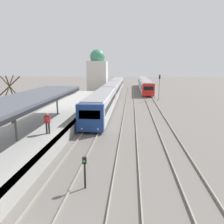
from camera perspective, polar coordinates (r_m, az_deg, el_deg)
The scene contains 8 objects.
platform_canopy at distance 16.35m, azimuth -24.23°, elevation 2.29°, with size 4.00×21.77×2.89m.
person_on_platform at distance 17.67m, azimuth -16.56°, elevation -2.39°, with size 0.40×0.40×1.66m.
train_near at distance 41.92m, azimuth -0.01°, elevation 5.78°, with size 2.52×45.45×2.92m.
train_far at distance 57.46m, azimuth 8.47°, elevation 7.29°, with size 2.44×28.13×2.83m.
signal_post_near at distance 11.50m, azimuth -7.14°, elevation -14.56°, with size 0.20×0.21×1.71m.
signal_mast_far at distance 40.35m, azimuth 12.25°, elevation 7.09°, with size 0.28×0.29×4.58m.
distant_domed_building at distance 51.99m, azimuth -3.77°, elevation 10.25°, with size 4.44×4.44×9.87m.
bare_tree_background at distance 24.55m, azimuth -24.86°, elevation 2.11°, with size 2.41×1.52×5.25m.
Camera 1 is at (3.69, -5.12, 6.20)m, focal length 35.00 mm.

